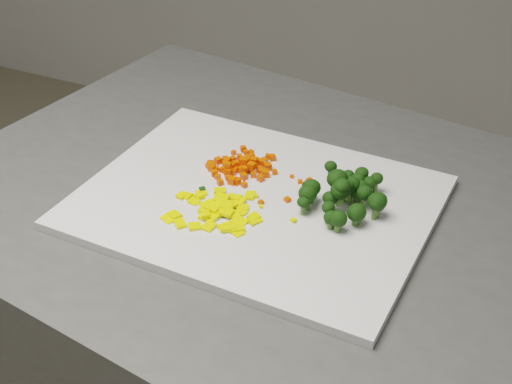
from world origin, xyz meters
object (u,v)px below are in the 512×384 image
at_px(cutting_board, 256,202).
at_px(pepper_pile, 214,206).
at_px(broccoli_pile, 341,188).
at_px(carrot_pile, 242,161).

xyz_separation_m(cutting_board, pepper_pile, (-0.04, -0.05, 0.01)).
bearing_deg(pepper_pile, broccoli_pile, 29.06).
relative_size(pepper_pile, broccoli_pile, 0.97).
height_order(pepper_pile, broccoli_pile, broccoli_pile).
xyz_separation_m(pepper_pile, broccoli_pile, (0.14, 0.08, 0.02)).
relative_size(cutting_board, broccoli_pile, 3.75).
bearing_deg(pepper_pile, cutting_board, 52.81).
bearing_deg(pepper_pile, carrot_pile, 95.93).
relative_size(carrot_pile, pepper_pile, 0.86).
xyz_separation_m(carrot_pile, pepper_pile, (0.01, -0.11, -0.01)).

